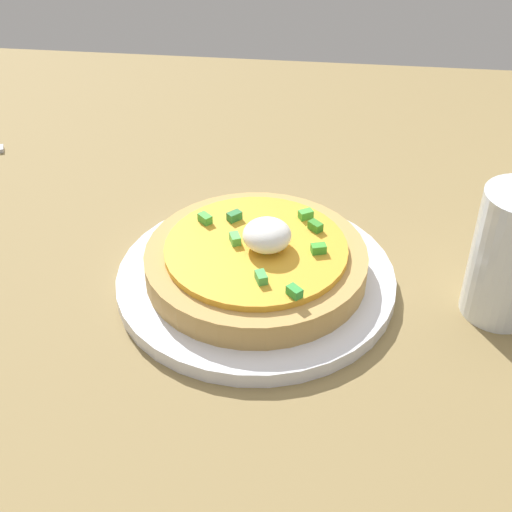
# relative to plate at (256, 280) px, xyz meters

# --- Properties ---
(dining_table) EXTENTS (1.14, 0.84, 0.02)m
(dining_table) POSITION_rel_plate_xyz_m (0.01, 0.12, -0.02)
(dining_table) COLOR olive
(dining_table) RESTS_ON ground
(plate) EXTENTS (0.25, 0.25, 0.01)m
(plate) POSITION_rel_plate_xyz_m (0.00, 0.00, 0.00)
(plate) COLOR white
(plate) RESTS_ON dining_table
(pizza) EXTENTS (0.20, 0.20, 0.06)m
(pizza) POSITION_rel_plate_xyz_m (0.00, -0.00, 0.02)
(pizza) COLOR tan
(pizza) RESTS_ON plate
(cup_near) EXTENTS (0.06, 0.06, 0.12)m
(cup_near) POSITION_rel_plate_xyz_m (0.21, -0.01, 0.05)
(cup_near) COLOR silver
(cup_near) RESTS_ON dining_table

